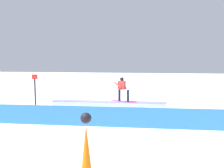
# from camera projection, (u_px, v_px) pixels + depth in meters

# --- Properties ---
(ground_plane) EXTENTS (120.00, 120.00, 0.00)m
(ground_plane) POSITION_uv_depth(u_px,v_px,m) (108.00, 111.00, 12.52)
(ground_plane) COLOR white
(grind_box) EXTENTS (6.83, 1.31, 0.61)m
(grind_box) POSITION_uv_depth(u_px,v_px,m) (108.00, 107.00, 12.49)
(grind_box) COLOR white
(grind_box) RESTS_ON ground_plane
(snowboarder) EXTENTS (1.55, 0.73, 1.44)m
(snowboarder) POSITION_uv_depth(u_px,v_px,m) (122.00, 88.00, 12.33)
(snowboarder) COLOR #C72589
(snowboarder) RESTS_ON grind_box
(safety_fence) EXTENTS (12.38, 1.40, 0.91)m
(safety_fence) POSITION_uv_depth(u_px,v_px,m) (91.00, 116.00, 9.40)
(safety_fence) COLOR #3581DC
(safety_fence) RESTS_ON ground_plane
(background_skier_left) EXTENTS (0.47, 1.69, 1.90)m
(background_skier_left) POSITION_uv_depth(u_px,v_px,m) (86.00, 167.00, 3.85)
(background_skier_left) COLOR black
(background_skier_left) RESTS_ON ground_plane
(trail_marker) EXTENTS (0.40, 0.10, 2.16)m
(trail_marker) POSITION_uv_depth(u_px,v_px,m) (35.00, 90.00, 13.49)
(trail_marker) COLOR #262628
(trail_marker) RESTS_ON ground_plane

